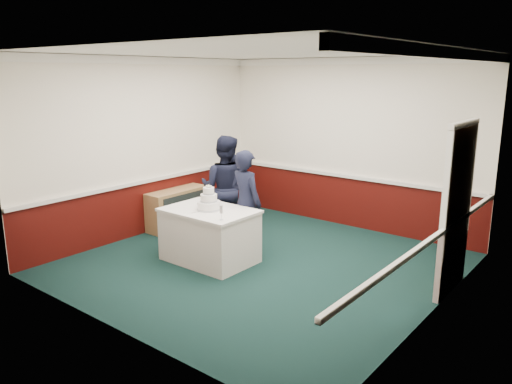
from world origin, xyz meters
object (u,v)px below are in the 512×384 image
Objects in this scene: person_man at (225,188)px; person_woman at (246,203)px; sideboard at (178,209)px; cake_knife at (198,212)px; champagne_flute at (221,210)px; cake_table at (210,235)px; wedding_cake at (209,202)px.

person_man is 1.08× the size of person_woman.
cake_knife is (1.57, -1.05, 0.44)m from sideboard.
cake_knife is 0.14× the size of person_woman.
champagne_flute is 1.58m from person_man.
sideboard is 1.21m from person_man.
champagne_flute is at bearing 7.13° from cake_knife.
wedding_cake reaches higher than cake_table.
champagne_flute is (0.50, -0.28, 0.53)m from cake_table.
person_woman reaches higher than cake_table.
cake_knife reaches higher than sideboard.
champagne_flute is at bearing -29.25° from cake_table.
cake_table is 0.78m from champagne_flute.
cake_knife is (-0.03, -0.20, 0.39)m from cake_table.
cake_knife reaches higher than cake_table.
cake_knife is at bearing 89.12° from person_man.
wedding_cake is at bearing 97.18° from cake_knife.
champagne_flute is at bearing 105.88° from person_man.
sideboard is 0.69× the size of person_man.
wedding_cake reaches higher than champagne_flute.
cake_knife is at bearing 79.23° from person_woman.
person_woman is at bearing -8.43° from sideboard.
cake_knife is 0.13× the size of person_man.
cake_knife is 0.55m from champagne_flute.
person_woman is (0.22, 0.57, -0.09)m from wedding_cake.
sideboard is at bearing -19.78° from person_man.
person_woman is (1.82, -0.27, 0.46)m from sideboard.
cake_table is 6.00× the size of cake_knife.
cake_table is 0.44m from cake_knife.
person_woman is (0.74, -0.35, -0.06)m from person_man.
person_man is (-0.52, 0.93, -0.03)m from wedding_cake.
champagne_flute is 0.13× the size of person_woman.
wedding_cake is at bearing 76.09° from person_woman.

